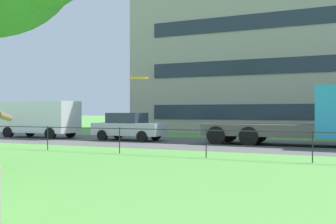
{
  "coord_description": "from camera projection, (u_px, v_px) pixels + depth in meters",
  "views": [
    {
      "loc": [
        5.6,
        -1.38,
        1.57
      ],
      "look_at": [
        2.18,
        6.73,
        1.58
      ],
      "focal_mm": 40.52,
      "sensor_mm": 36.0,
      "label": 1
    }
  ],
  "objects": [
    {
      "name": "frisbee",
      "position": [
        139.0,
        78.0,
        5.49
      ],
      "size": [
        0.38,
        0.38,
        0.04
      ],
      "color": "orange"
    },
    {
      "name": "car_silver_right",
      "position": [
        129.0,
        126.0,
        21.1
      ],
      "size": [
        4.04,
        1.89,
        1.54
      ],
      "color": "#B7BABF",
      "rests_on": "ground"
    },
    {
      "name": "street_strip",
      "position": [
        208.0,
        143.0,
        19.16
      ],
      "size": [
        80.0,
        7.49,
        0.01
      ],
      "primitive_type": "cube",
      "color": "#565454",
      "rests_on": "ground"
    },
    {
      "name": "flatbed_truck_far_left",
      "position": [
        307.0,
        120.0,
        17.47
      ],
      "size": [
        7.38,
        2.65,
        2.75
      ],
      "color": "#2D99D1",
      "rests_on": "ground"
    },
    {
      "name": "park_fence",
      "position": [
        161.0,
        137.0,
        13.77
      ],
      "size": [
        31.02,
        0.04,
        1.0
      ],
      "color": "#232328",
      "rests_on": "ground"
    },
    {
      "name": "panel_van_far_right",
      "position": [
        39.0,
        117.0,
        23.37
      ],
      "size": [
        5.01,
        2.13,
        2.24
      ],
      "color": "white",
      "rests_on": "ground"
    },
    {
      "name": "apartment_building_background",
      "position": [
        315.0,
        15.0,
        31.9
      ],
      "size": [
        27.7,
        14.8,
        19.51
      ],
      "color": "#ADA393",
      "rests_on": "ground"
    }
  ]
}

